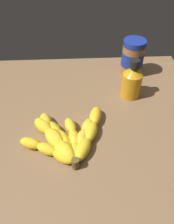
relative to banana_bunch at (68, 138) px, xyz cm
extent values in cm
cube|color=brown|center=(-3.53, -6.60, -3.52)|extent=(82.46, 77.22, 3.64)
ellipsoid|color=yellow|center=(-4.35, 4.14, 0.08)|extent=(6.66, 8.80, 3.55)
ellipsoid|color=yellow|center=(-6.80, -1.81, 0.08)|extent=(6.02, 8.77, 3.55)
ellipsoid|color=yellow|center=(-8.62, -7.98, 0.08)|extent=(5.32, 8.66, 3.55)
ellipsoid|color=yellow|center=(-3.10, 4.64, -0.07)|extent=(4.37, 6.41, 3.26)
ellipsoid|color=yellow|center=(-4.34, 0.12, -0.07)|extent=(5.00, 6.62, 3.26)
ellipsoid|color=yellow|center=(-6.16, -4.20, -0.07)|extent=(5.54, 6.71, 3.26)
ellipsoid|color=yellow|center=(-2.35, 4.54, -0.16)|extent=(3.13, 5.94, 3.08)
ellipsoid|color=yellow|center=(-2.03, -0.17, -0.16)|extent=(3.91, 6.30, 3.08)
ellipsoid|color=yellow|center=(-0.99, -4.77, -0.16)|extent=(4.69, 6.56, 3.08)
ellipsoid|color=yellow|center=(-1.07, 4.57, -0.16)|extent=(4.90, 7.00, 3.08)
ellipsoid|color=yellow|center=(1.00, -0.04, -0.16)|extent=(5.86, 7.04, 3.08)
ellipsoid|color=yellow|center=(3.99, -4.12, -0.16)|extent=(6.55, 6.77, 3.08)
ellipsoid|color=yellow|center=(-0.10, 4.61, 0.18)|extent=(6.91, 8.15, 3.75)
ellipsoid|color=yellow|center=(3.09, -0.22, 0.18)|extent=(7.32, 8.07, 3.75)
ellipsoid|color=yellow|center=(6.75, -4.71, 0.18)|extent=(7.65, 7.89, 3.75)
ellipsoid|color=yellow|center=(0.55, 4.82, 0.07)|extent=(7.59, 8.25, 3.53)
ellipsoid|color=yellow|center=(3.89, -0.35, 0.07)|extent=(6.66, 8.50, 3.53)
ellipsoid|color=yellow|center=(6.12, -6.09, 0.07)|extent=(5.46, 8.40, 3.53)
ellipsoid|color=yellow|center=(0.96, 6.08, -0.18)|extent=(6.91, 6.13, 3.04)
ellipsoid|color=yellow|center=(5.23, 3.41, -0.18)|extent=(6.99, 5.71, 3.04)
ellipsoid|color=yellow|center=(9.77, 1.22, -0.18)|extent=(6.99, 5.22, 3.04)
cylinder|color=brown|center=(-2.32, 8.41, 0.10)|extent=(2.00, 2.00, 3.00)
cylinder|color=#9E602D|center=(-24.49, -33.32, 4.11)|extent=(8.03, 8.03, 11.62)
cylinder|color=navy|center=(-24.49, -33.32, 4.69)|extent=(8.20, 8.20, 5.23)
cylinder|color=navy|center=(-24.49, -33.32, 10.91)|extent=(8.16, 8.16, 1.98)
cylinder|color=orange|center=(-21.66, -19.76, 2.63)|extent=(6.64, 6.64, 8.65)
cone|color=orange|center=(-21.66, -19.76, 8.27)|extent=(6.64, 6.64, 2.64)
cylinder|color=black|center=(-21.66, -19.76, 10.86)|extent=(3.13, 3.13, 2.55)
camera|label=1|loc=(-3.25, 40.26, 48.23)|focal=36.01mm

